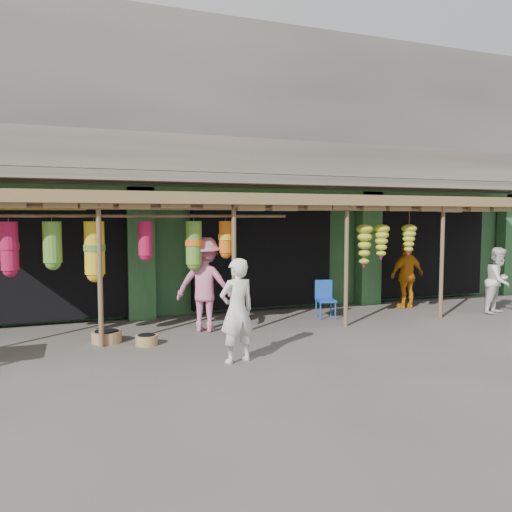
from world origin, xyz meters
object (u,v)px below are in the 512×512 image
object	(u,v)px
person_right	(499,281)
person_shopper	(205,284)
person_vendor	(407,275)
blue_chair	(325,297)
person_front	(237,310)

from	to	relation	value
person_right	person_shopper	xyz separation A→B (m)	(-7.11, 0.62, 0.16)
person_right	person_vendor	distance (m)	2.12
person_vendor	person_shopper	bearing A→B (deg)	2.75
blue_chair	person_right	distance (m)	4.30
blue_chair	person_front	xyz separation A→B (m)	(-3.02, -2.70, 0.35)
blue_chair	person_shopper	bearing A→B (deg)	-161.26
person_shopper	person_right	bearing A→B (deg)	-155.09
person_shopper	blue_chair	bearing A→B (deg)	-142.80
blue_chair	person_shopper	world-z (taller)	person_shopper
blue_chair	person_vendor	size ratio (longest dim) A/B	0.51
person_front	person_shopper	size ratio (longest dim) A/B	0.87
person_right	person_vendor	xyz separation A→B (m)	(-1.61, 1.38, 0.05)
blue_chair	person_vendor	world-z (taller)	person_vendor
blue_chair	person_vendor	distance (m)	2.62
person_front	person_right	bearing A→B (deg)	-179.26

